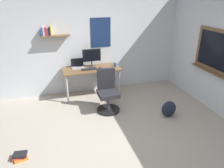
{
  "coord_description": "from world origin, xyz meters",
  "views": [
    {
      "loc": [
        -1.02,
        -2.9,
        2.49
      ],
      "look_at": [
        0.08,
        0.72,
        0.85
      ],
      "focal_mm": 34.04,
      "sensor_mm": 36.0,
      "label": 1
    }
  ],
  "objects_px": {
    "office_chair": "(107,93)",
    "coffee_mug": "(115,65)",
    "laptop": "(78,66)",
    "backpack": "(169,109)",
    "monitor_primary": "(92,57)",
    "computer_mouse": "(100,68)",
    "keyboard": "(89,69)",
    "book_stack_on_floor": "(20,156)",
    "desk": "(92,71)"
  },
  "relations": [
    {
      "from": "laptop",
      "to": "backpack",
      "type": "xyz_separation_m",
      "value": [
        1.68,
        -1.65,
        -0.62
      ]
    },
    {
      "from": "desk",
      "to": "office_chair",
      "type": "bearing_deg",
      "value": -78.11
    },
    {
      "from": "laptop",
      "to": "coffee_mug",
      "type": "distance_m",
      "value": 0.95
    },
    {
      "from": "office_chair",
      "to": "keyboard",
      "type": "height_order",
      "value": "office_chair"
    },
    {
      "from": "keyboard",
      "to": "monitor_primary",
      "type": "bearing_deg",
      "value": 58.32
    },
    {
      "from": "office_chair",
      "to": "laptop",
      "type": "relative_size",
      "value": 3.06
    },
    {
      "from": "monitor_primary",
      "to": "computer_mouse",
      "type": "height_order",
      "value": "monitor_primary"
    },
    {
      "from": "backpack",
      "to": "book_stack_on_floor",
      "type": "bearing_deg",
      "value": -171.3
    },
    {
      "from": "laptop",
      "to": "monitor_primary",
      "type": "height_order",
      "value": "monitor_primary"
    },
    {
      "from": "keyboard",
      "to": "backpack",
      "type": "bearing_deg",
      "value": -44.99
    },
    {
      "from": "backpack",
      "to": "desk",
      "type": "bearing_deg",
      "value": 132.07
    },
    {
      "from": "computer_mouse",
      "to": "backpack",
      "type": "distance_m",
      "value": 1.93
    },
    {
      "from": "monitor_primary",
      "to": "backpack",
      "type": "distance_m",
      "value": 2.24
    },
    {
      "from": "keyboard",
      "to": "book_stack_on_floor",
      "type": "xyz_separation_m",
      "value": [
        -1.54,
        -1.89,
        -0.7
      ]
    },
    {
      "from": "office_chair",
      "to": "book_stack_on_floor",
      "type": "bearing_deg",
      "value": -147.88
    },
    {
      "from": "computer_mouse",
      "to": "coffee_mug",
      "type": "bearing_deg",
      "value": 7.01
    },
    {
      "from": "desk",
      "to": "backpack",
      "type": "xyz_separation_m",
      "value": [
        1.36,
        -1.51,
        -0.48
      ]
    },
    {
      "from": "monitor_primary",
      "to": "computer_mouse",
      "type": "distance_m",
      "value": 0.35
    },
    {
      "from": "desk",
      "to": "laptop",
      "type": "bearing_deg",
      "value": 155.59
    },
    {
      "from": "book_stack_on_floor",
      "to": "backpack",
      "type": "bearing_deg",
      "value": 8.7
    },
    {
      "from": "desk",
      "to": "book_stack_on_floor",
      "type": "bearing_deg",
      "value": -129.39
    },
    {
      "from": "book_stack_on_floor",
      "to": "coffee_mug",
      "type": "bearing_deg",
      "value": 41.02
    },
    {
      "from": "coffee_mug",
      "to": "backpack",
      "type": "distance_m",
      "value": 1.77
    },
    {
      "from": "monitor_primary",
      "to": "book_stack_on_floor",
      "type": "height_order",
      "value": "monitor_primary"
    },
    {
      "from": "laptop",
      "to": "computer_mouse",
      "type": "bearing_deg",
      "value": -22.72
    },
    {
      "from": "backpack",
      "to": "laptop",
      "type": "bearing_deg",
      "value": 135.49
    },
    {
      "from": "keyboard",
      "to": "book_stack_on_floor",
      "type": "height_order",
      "value": "keyboard"
    },
    {
      "from": "desk",
      "to": "monitor_primary",
      "type": "bearing_deg",
      "value": 69.92
    },
    {
      "from": "keyboard",
      "to": "coffee_mug",
      "type": "height_order",
      "value": "coffee_mug"
    },
    {
      "from": "computer_mouse",
      "to": "backpack",
      "type": "bearing_deg",
      "value": -51.17
    },
    {
      "from": "desk",
      "to": "book_stack_on_floor",
      "type": "height_order",
      "value": "desk"
    },
    {
      "from": "office_chair",
      "to": "computer_mouse",
      "type": "bearing_deg",
      "value": 87.64
    },
    {
      "from": "office_chair",
      "to": "coffee_mug",
      "type": "height_order",
      "value": "office_chair"
    },
    {
      "from": "office_chair",
      "to": "monitor_primary",
      "type": "relative_size",
      "value": 2.05
    },
    {
      "from": "laptop",
      "to": "computer_mouse",
      "type": "height_order",
      "value": "laptop"
    },
    {
      "from": "office_chair",
      "to": "monitor_primary",
      "type": "bearing_deg",
      "value": 98.56
    },
    {
      "from": "office_chair",
      "to": "keyboard",
      "type": "distance_m",
      "value": 0.87
    },
    {
      "from": "laptop",
      "to": "monitor_primary",
      "type": "xyz_separation_m",
      "value": [
        0.36,
        -0.05,
        0.22
      ]
    },
    {
      "from": "office_chair",
      "to": "computer_mouse",
      "type": "xyz_separation_m",
      "value": [
        0.03,
        0.76,
        0.35
      ]
    },
    {
      "from": "office_chair",
      "to": "book_stack_on_floor",
      "type": "xyz_separation_m",
      "value": [
        -1.79,
        -1.12,
        -0.36
      ]
    },
    {
      "from": "laptop",
      "to": "backpack",
      "type": "height_order",
      "value": "laptop"
    },
    {
      "from": "keyboard",
      "to": "coffee_mug",
      "type": "distance_m",
      "value": 0.69
    },
    {
      "from": "backpack",
      "to": "book_stack_on_floor",
      "type": "relative_size",
      "value": 1.42
    },
    {
      "from": "laptop",
      "to": "backpack",
      "type": "relative_size",
      "value": 0.87
    },
    {
      "from": "monitor_primary",
      "to": "keyboard",
      "type": "bearing_deg",
      "value": -121.68
    },
    {
      "from": "laptop",
      "to": "computer_mouse",
      "type": "distance_m",
      "value": 0.58
    },
    {
      "from": "monitor_primary",
      "to": "keyboard",
      "type": "xyz_separation_m",
      "value": [
        -0.11,
        -0.17,
        -0.26
      ]
    },
    {
      "from": "computer_mouse",
      "to": "coffee_mug",
      "type": "height_order",
      "value": "coffee_mug"
    },
    {
      "from": "office_chair",
      "to": "backpack",
      "type": "xyz_separation_m",
      "value": [
        1.18,
        -0.67,
        -0.23
      ]
    },
    {
      "from": "coffee_mug",
      "to": "backpack",
      "type": "xyz_separation_m",
      "value": [
        0.75,
        -1.48,
        -0.61
      ]
    }
  ]
}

